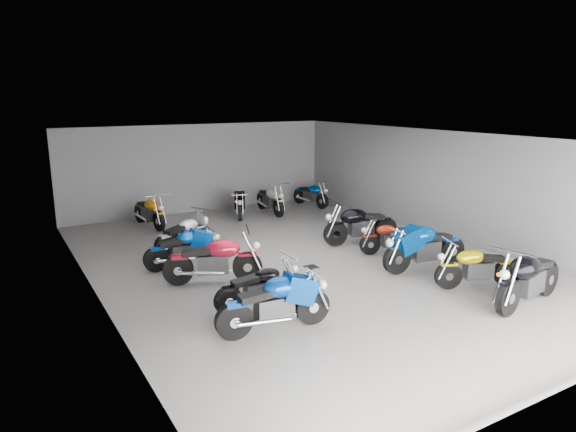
{
  "coord_description": "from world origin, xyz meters",
  "views": [
    {
      "loc": [
        -6.7,
        -10.74,
        4.18
      ],
      "look_at": [
        0.18,
        0.96,
        1.0
      ],
      "focal_mm": 32.0,
      "sensor_mm": 36.0,
      "label": 1
    }
  ],
  "objects_px": {
    "motorcycle_back_f": "(311,194)",
    "motorcycle_right_e": "(360,225)",
    "motorcycle_right_a": "(529,278)",
    "motorcycle_right_b": "(477,267)",
    "motorcycle_back_e": "(270,199)",
    "motorcycle_left_d": "(214,260)",
    "motorcycle_back_b": "(149,212)",
    "motorcycle_left_c": "(260,287)",
    "motorcycle_back_d": "(239,203)",
    "motorcycle_right_c": "(424,247)",
    "motorcycle_left_b": "(276,303)",
    "motorcycle_right_d": "(391,237)",
    "drain_grate": "(311,267)",
    "motorcycle_left_e": "(185,249)",
    "motorcycle_left_f": "(184,234)"
  },
  "relations": [
    {
      "from": "motorcycle_back_f",
      "to": "motorcycle_right_e",
      "type": "bearing_deg",
      "value": 64.63
    },
    {
      "from": "motorcycle_right_a",
      "to": "motorcycle_back_f",
      "type": "xyz_separation_m",
      "value": [
        1.47,
        10.37,
        -0.11
      ]
    },
    {
      "from": "motorcycle_right_b",
      "to": "motorcycle_back_e",
      "type": "relative_size",
      "value": 0.88
    },
    {
      "from": "motorcycle_left_d",
      "to": "motorcycle_back_b",
      "type": "relative_size",
      "value": 1.01
    },
    {
      "from": "motorcycle_left_c",
      "to": "motorcycle_right_b",
      "type": "height_order",
      "value": "motorcycle_right_b"
    },
    {
      "from": "motorcycle_left_c",
      "to": "motorcycle_back_d",
      "type": "height_order",
      "value": "motorcycle_back_d"
    },
    {
      "from": "motorcycle_right_c",
      "to": "motorcycle_left_c",
      "type": "bearing_deg",
      "value": 97.29
    },
    {
      "from": "motorcycle_back_b",
      "to": "motorcycle_back_e",
      "type": "relative_size",
      "value": 0.99
    },
    {
      "from": "motorcycle_back_e",
      "to": "motorcycle_back_f",
      "type": "relative_size",
      "value": 1.1
    },
    {
      "from": "motorcycle_left_b",
      "to": "motorcycle_right_d",
      "type": "relative_size",
      "value": 1.23
    },
    {
      "from": "drain_grate",
      "to": "motorcycle_right_c",
      "type": "bearing_deg",
      "value": -33.83
    },
    {
      "from": "motorcycle_right_b",
      "to": "motorcycle_back_d",
      "type": "relative_size",
      "value": 1.0
    },
    {
      "from": "drain_grate",
      "to": "motorcycle_left_e",
      "type": "distance_m",
      "value": 3.2
    },
    {
      "from": "motorcycle_left_d",
      "to": "motorcycle_left_f",
      "type": "bearing_deg",
      "value": -163.36
    },
    {
      "from": "drain_grate",
      "to": "motorcycle_right_e",
      "type": "relative_size",
      "value": 0.14
    },
    {
      "from": "motorcycle_left_f",
      "to": "motorcycle_right_d",
      "type": "height_order",
      "value": "motorcycle_left_f"
    },
    {
      "from": "motorcycle_left_c",
      "to": "motorcycle_back_d",
      "type": "distance_m",
      "value": 8.21
    },
    {
      "from": "motorcycle_left_f",
      "to": "motorcycle_right_b",
      "type": "distance_m",
      "value": 7.61
    },
    {
      "from": "motorcycle_left_d",
      "to": "motorcycle_right_b",
      "type": "height_order",
      "value": "motorcycle_left_d"
    },
    {
      "from": "motorcycle_left_d",
      "to": "motorcycle_right_e",
      "type": "xyz_separation_m",
      "value": [
        4.89,
        0.88,
        0.01
      ]
    },
    {
      "from": "motorcycle_left_f",
      "to": "drain_grate",
      "type": "bearing_deg",
      "value": 13.93
    },
    {
      "from": "motorcycle_left_e",
      "to": "motorcycle_back_b",
      "type": "xyz_separation_m",
      "value": [
        0.39,
        4.5,
        0.03
      ]
    },
    {
      "from": "motorcycle_right_b",
      "to": "motorcycle_left_e",
      "type": "bearing_deg",
      "value": 70.66
    },
    {
      "from": "motorcycle_left_d",
      "to": "motorcycle_left_b",
      "type": "bearing_deg",
      "value": 21.61
    },
    {
      "from": "motorcycle_left_e",
      "to": "motorcycle_right_b",
      "type": "relative_size",
      "value": 1.06
    },
    {
      "from": "motorcycle_left_e",
      "to": "motorcycle_back_d",
      "type": "relative_size",
      "value": 1.06
    },
    {
      "from": "motorcycle_left_d",
      "to": "motorcycle_left_c",
      "type": "bearing_deg",
      "value": 28.58
    },
    {
      "from": "motorcycle_left_e",
      "to": "motorcycle_right_b",
      "type": "distance_m",
      "value": 6.93
    },
    {
      "from": "motorcycle_left_d",
      "to": "motorcycle_back_f",
      "type": "xyz_separation_m",
      "value": [
        6.47,
        5.92,
        -0.07
      ]
    },
    {
      "from": "drain_grate",
      "to": "motorcycle_right_e",
      "type": "xyz_separation_m",
      "value": [
        2.38,
        1.09,
        0.55
      ]
    },
    {
      "from": "motorcycle_right_a",
      "to": "motorcycle_right_e",
      "type": "height_order",
      "value": "motorcycle_right_a"
    },
    {
      "from": "drain_grate",
      "to": "motorcycle_back_b",
      "type": "height_order",
      "value": "motorcycle_back_b"
    },
    {
      "from": "motorcycle_left_d",
      "to": "motorcycle_back_e",
      "type": "xyz_separation_m",
      "value": [
        4.55,
        5.69,
        -0.03
      ]
    },
    {
      "from": "motorcycle_back_d",
      "to": "motorcycle_back_e",
      "type": "bearing_deg",
      "value": -160.06
    },
    {
      "from": "motorcycle_right_e",
      "to": "motorcycle_left_b",
      "type": "bearing_deg",
      "value": 138.96
    },
    {
      "from": "motorcycle_left_c",
      "to": "motorcycle_left_e",
      "type": "bearing_deg",
      "value": -170.57
    },
    {
      "from": "motorcycle_left_e",
      "to": "drain_grate",
      "type": "bearing_deg",
      "value": 61.68
    },
    {
      "from": "drain_grate",
      "to": "motorcycle_right_c",
      "type": "xyz_separation_m",
      "value": [
        2.29,
        -1.54,
        0.57
      ]
    },
    {
      "from": "motorcycle_left_b",
      "to": "motorcycle_back_d",
      "type": "bearing_deg",
      "value": 165.0
    },
    {
      "from": "motorcycle_left_b",
      "to": "motorcycle_right_d",
      "type": "bearing_deg",
      "value": 123.29
    },
    {
      "from": "motorcycle_right_e",
      "to": "motorcycle_back_d",
      "type": "distance_m",
      "value": 5.13
    },
    {
      "from": "motorcycle_left_c",
      "to": "motorcycle_back_f",
      "type": "bearing_deg",
      "value": 142.75
    },
    {
      "from": "motorcycle_right_e",
      "to": "motorcycle_right_a",
      "type": "bearing_deg",
      "value": -167.43
    },
    {
      "from": "motorcycle_left_e",
      "to": "motorcycle_right_c",
      "type": "relative_size",
      "value": 0.84
    },
    {
      "from": "motorcycle_right_e",
      "to": "motorcycle_back_f",
      "type": "distance_m",
      "value": 5.28
    },
    {
      "from": "motorcycle_left_c",
      "to": "motorcycle_right_c",
      "type": "xyz_separation_m",
      "value": [
        4.57,
        0.07,
        0.12
      ]
    },
    {
      "from": "motorcycle_left_c",
      "to": "motorcycle_back_b",
      "type": "xyz_separation_m",
      "value": [
        -0.05,
        7.72,
        0.06
      ]
    },
    {
      "from": "motorcycle_back_d",
      "to": "motorcycle_back_f",
      "type": "distance_m",
      "value": 3.13
    },
    {
      "from": "motorcycle_right_d",
      "to": "motorcycle_back_e",
      "type": "relative_size",
      "value": 0.84
    },
    {
      "from": "drain_grate",
      "to": "motorcycle_right_c",
      "type": "relative_size",
      "value": 0.13
    }
  ]
}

